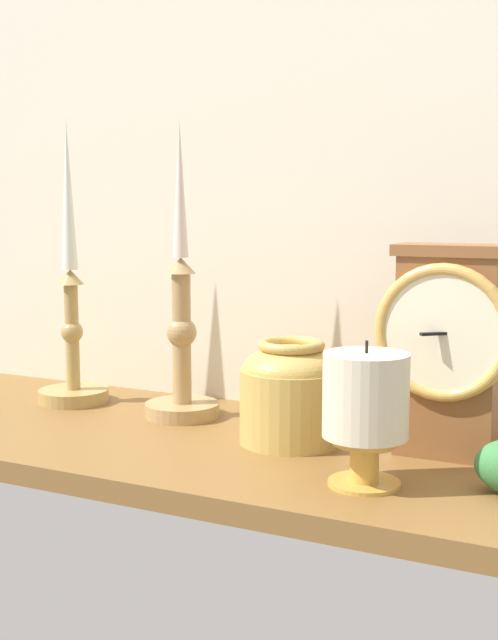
{
  "coord_description": "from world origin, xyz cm",
  "views": [
    {
      "loc": [
        48.34,
        -81.82,
        26.36
      ],
      "look_at": [
        7.7,
        0.0,
        14.0
      ],
      "focal_mm": 46.43,
      "sensor_mm": 36.0,
      "label": 1
    }
  ],
  "objects_px": {
    "mantel_clock": "(448,347)",
    "brass_vase_jar": "(291,391)",
    "candlestick_tall_left": "(72,322)",
    "pillar_candle_front": "(366,406)",
    "candlestick_tall_center": "(182,338)"
  },
  "relations": [
    {
      "from": "mantel_clock",
      "to": "pillar_candle_front",
      "type": "bearing_deg",
      "value": -109.87
    },
    {
      "from": "candlestick_tall_left",
      "to": "brass_vase_jar",
      "type": "xyz_separation_m",
      "value": [
        0.35,
        -0.05,
        -0.05
      ]
    },
    {
      "from": "brass_vase_jar",
      "to": "pillar_candle_front",
      "type": "height_order",
      "value": "pillar_candle_front"
    },
    {
      "from": "mantel_clock",
      "to": "candlestick_tall_left",
      "type": "bearing_deg",
      "value": 177.55
    },
    {
      "from": "candlestick_tall_center",
      "to": "brass_vase_jar",
      "type": "height_order",
      "value": "candlestick_tall_center"
    },
    {
      "from": "mantel_clock",
      "to": "candlestick_tall_center",
      "type": "distance_m",
      "value": 0.34
    },
    {
      "from": "pillar_candle_front",
      "to": "brass_vase_jar",
      "type": "bearing_deg",
      "value": 139.68
    },
    {
      "from": "candlestick_tall_left",
      "to": "pillar_candle_front",
      "type": "bearing_deg",
      "value": -17.95
    },
    {
      "from": "brass_vase_jar",
      "to": "mantel_clock",
      "type": "bearing_deg",
      "value": 8.65
    },
    {
      "from": "candlestick_tall_left",
      "to": "mantel_clock",
      "type": "bearing_deg",
      "value": -2.45
    },
    {
      "from": "candlestick_tall_left",
      "to": "candlestick_tall_center",
      "type": "distance_m",
      "value": 0.18
    },
    {
      "from": "candlestick_tall_left",
      "to": "brass_vase_jar",
      "type": "distance_m",
      "value": 0.35
    },
    {
      "from": "mantel_clock",
      "to": "brass_vase_jar",
      "type": "bearing_deg",
      "value": -171.35
    },
    {
      "from": "candlestick_tall_center",
      "to": "pillar_candle_front",
      "type": "relative_size",
      "value": 2.65
    },
    {
      "from": "candlestick_tall_left",
      "to": "pillar_candle_front",
      "type": "distance_m",
      "value": 0.49
    }
  ]
}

